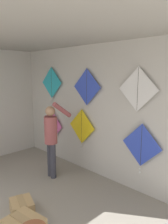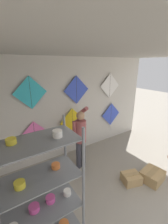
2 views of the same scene
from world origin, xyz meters
name	(u,v)px [view 1 (image 1 of 2)]	position (x,y,z in m)	size (l,w,h in m)	color
back_panel	(89,110)	(0.00, 3.26, 1.40)	(5.33, 0.06, 2.80)	beige
ceiling_slab	(18,34)	(0.00, 1.62, 2.82)	(5.33, 4.03, 0.04)	#A8A399
shopkeeper	(51,135)	(-0.33, 2.45, 0.93)	(0.41, 0.55, 1.65)	#383842
cardboard_box_spare	(22,207)	(0.35, 1.34, 0.11)	(0.48, 0.44, 0.22)	tan
kite_0	(52,125)	(-1.25, 3.17, 0.86)	(0.79, 0.01, 0.79)	pink
kite_1	(82,127)	(-0.15, 3.17, 1.00)	(0.79, 0.04, 0.93)	yellow
kite_2	(141,146)	(1.37, 3.17, 0.93)	(0.79, 0.04, 0.93)	blue
kite_3	(52,83)	(-1.24, 3.17, 1.97)	(0.79, 0.01, 0.79)	#28B2C6
kite_4	(87,87)	(0.01, 3.17, 1.92)	(0.79, 0.01, 0.79)	blue
kite_5	(138,89)	(1.25, 3.17, 1.93)	(0.79, 0.01, 0.79)	white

